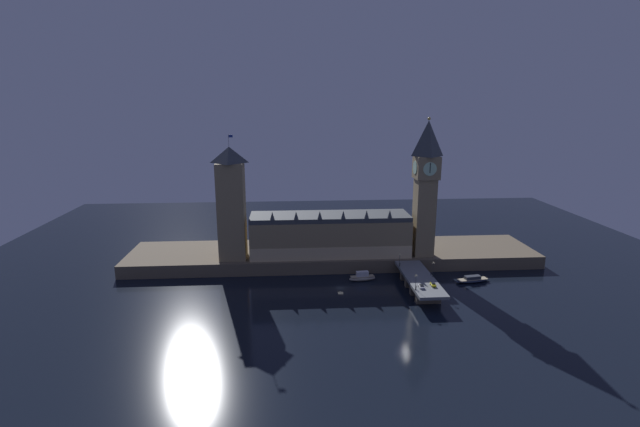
# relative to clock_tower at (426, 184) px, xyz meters

# --- Properties ---
(ground_plane) EXTENTS (400.00, 400.00, 0.00)m
(ground_plane) POSITION_rel_clock_tower_xyz_m (-46.33, -26.47, -44.71)
(ground_plane) COLOR black
(embankment) EXTENTS (220.00, 42.00, 6.72)m
(embankment) POSITION_rel_clock_tower_xyz_m (-46.33, 12.53, -41.34)
(embankment) COLOR brown
(embankment) RESTS_ON ground_plane
(parliament_hall) EXTENTS (83.30, 23.00, 25.65)m
(parliament_hall) POSITION_rel_clock_tower_xyz_m (-48.72, 5.36, -27.31)
(parliament_hall) COLOR #8E7A56
(parliament_hall) RESTS_ON embankment
(clock_tower) EXTENTS (12.22, 12.33, 71.69)m
(clock_tower) POSITION_rel_clock_tower_xyz_m (0.00, 0.00, 0.00)
(clock_tower) COLOR #8E7A56
(clock_tower) RESTS_ON embankment
(victoria_tower) EXTENTS (13.69, 13.69, 63.50)m
(victoria_tower) POSITION_rel_clock_tower_xyz_m (-99.18, 1.75, -9.10)
(victoria_tower) COLOR #8E7A56
(victoria_tower) RESTS_ON embankment
(bridge) EXTENTS (12.93, 46.00, 6.50)m
(bridge) POSITION_rel_clock_tower_xyz_m (-9.98, -31.47, -40.41)
(bridge) COLOR slate
(bridge) RESTS_ON ground_plane
(car_northbound_trail) EXTENTS (2.05, 3.91, 1.39)m
(car_northbound_trail) POSITION_rel_clock_tower_xyz_m (-12.82, -44.15, -37.56)
(car_northbound_trail) COLOR silver
(car_northbound_trail) RESTS_ON bridge
(car_southbound_lead) EXTENTS (1.94, 3.86, 1.55)m
(car_southbound_lead) POSITION_rel_clock_tower_xyz_m (-7.13, -42.44, -37.48)
(car_southbound_lead) COLOR yellow
(car_southbound_lead) RESTS_ON bridge
(pedestrian_near_rail) EXTENTS (0.38, 0.38, 1.86)m
(pedestrian_near_rail) POSITION_rel_clock_tower_xyz_m (-15.66, -45.72, -37.22)
(pedestrian_near_rail) COLOR black
(pedestrian_near_rail) RESTS_ON bridge
(pedestrian_mid_walk) EXTENTS (0.38, 0.38, 1.59)m
(pedestrian_mid_walk) POSITION_rel_clock_tower_xyz_m (-4.29, -29.80, -37.37)
(pedestrian_mid_walk) COLOR black
(pedestrian_mid_walk) RESTS_ON bridge
(pedestrian_far_rail) EXTENTS (0.38, 0.38, 1.70)m
(pedestrian_far_rail) POSITION_rel_clock_tower_xyz_m (-15.66, -15.93, -37.31)
(pedestrian_far_rail) COLOR black
(pedestrian_far_rail) RESTS_ON bridge
(street_lamp_near) EXTENTS (1.34, 0.60, 7.01)m
(street_lamp_near) POSITION_rel_clock_tower_xyz_m (-16.06, -46.19, -33.82)
(street_lamp_near) COLOR #2D3333
(street_lamp_near) RESTS_ON bridge
(street_lamp_mid) EXTENTS (1.34, 0.60, 7.27)m
(street_lamp_mid) POSITION_rel_clock_tower_xyz_m (-3.89, -31.47, -33.67)
(street_lamp_mid) COLOR #2D3333
(street_lamp_mid) RESTS_ON bridge
(street_lamp_far) EXTENTS (1.34, 0.60, 6.73)m
(street_lamp_far) POSITION_rel_clock_tower_xyz_m (-16.06, -16.75, -34.00)
(street_lamp_far) COLOR #2D3333
(street_lamp_far) RESTS_ON bridge
(boat_upstream) EXTENTS (13.52, 5.20, 4.83)m
(boat_upstream) POSITION_rel_clock_tower_xyz_m (-34.66, -17.94, -42.94)
(boat_upstream) COLOR #B2A893
(boat_upstream) RESTS_ON ground_plane
(boat_downstream) EXTENTS (17.80, 7.23, 3.22)m
(boat_downstream) POSITION_rel_clock_tower_xyz_m (18.68, -23.44, -43.53)
(boat_downstream) COLOR #1E2842
(boat_downstream) RESTS_ON ground_plane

